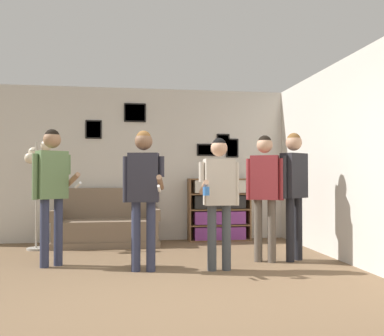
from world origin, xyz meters
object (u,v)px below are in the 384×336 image
floor_lamp (37,168)px  person_player_foreground_center (143,185)px  person_spectator_far_right (294,182)px  person_player_foreground_left (52,181)px  person_spectator_near_bookshelf (265,184)px  couch (107,226)px  person_watcher_holding_cup (219,189)px  bookshelf (219,210)px

floor_lamp → person_player_foreground_center: 2.39m
person_spectator_far_right → person_player_foreground_left: bearing=178.1°
person_player_foreground_left → person_spectator_near_bookshelf: 2.76m
person_player_foreground_left → person_player_foreground_center: 1.22m
couch → person_player_foreground_left: 1.91m
person_watcher_holding_cup → person_spectator_far_right: size_ratio=0.93×
bookshelf → person_spectator_near_bookshelf: bearing=-84.0°
person_player_foreground_left → person_spectator_near_bookshelf: bearing=-2.5°
couch → floor_lamp: floor_lamp is taller
bookshelf → person_watcher_holding_cup: bearing=-102.1°
bookshelf → person_player_foreground_center: size_ratio=0.65×
person_spectator_far_right → bookshelf: bearing=107.7°
person_player_foreground_center → person_watcher_holding_cup: size_ratio=1.05×
person_player_foreground_center → person_spectator_far_right: person_spectator_far_right is taller
bookshelf → floor_lamp: bearing=-170.3°
person_player_foreground_left → person_spectator_near_bookshelf: person_player_foreground_left is taller
couch → person_player_foreground_left: person_player_foreground_left is taller
person_spectator_near_bookshelf → person_spectator_far_right: person_spectator_far_right is taller
person_spectator_far_right → person_spectator_near_bookshelf: bearing=-178.3°
couch → person_player_foreground_left: (-0.61, -1.64, 0.77)m
floor_lamp → person_spectator_far_right: (3.62, -1.42, -0.20)m
bookshelf → floor_lamp: floor_lamp is taller
couch → person_watcher_holding_cup: size_ratio=1.07×
person_spectator_far_right → floor_lamp: bearing=158.6°
floor_lamp → person_spectator_far_right: person_spectator_far_right is taller
person_player_foreground_center → person_spectator_far_right: size_ratio=0.98×
bookshelf → person_player_foreground_left: (-2.55, -1.83, 0.53)m
person_watcher_holding_cup → person_spectator_far_right: 1.20m
bookshelf → floor_lamp: 3.13m
couch → person_spectator_near_bookshelf: person_spectator_near_bookshelf is taller
person_spectator_far_right → couch: bearing=145.7°
bookshelf → floor_lamp: size_ratio=0.65×
floor_lamp → bookshelf: bearing=9.7°
couch → bookshelf: bearing=5.7°
couch → floor_lamp: (-1.06, -0.32, 0.96)m
floor_lamp → person_spectator_near_bookshelf: floor_lamp is taller
person_player_foreground_left → couch: bearing=69.6°
person_player_foreground_left → person_watcher_holding_cup: person_player_foreground_left is taller
bookshelf → person_spectator_near_bookshelf: person_spectator_near_bookshelf is taller
person_player_foreground_center → person_spectator_near_bookshelf: person_player_foreground_center is taller
person_player_foreground_center → person_spectator_near_bookshelf: 1.65m
person_player_foreground_center → floor_lamp: bearing=132.1°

